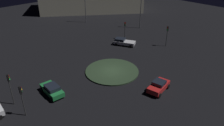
{
  "coord_description": "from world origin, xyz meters",
  "views": [
    {
      "loc": [
        22.94,
        -21.41,
        18.08
      ],
      "look_at": [
        0.0,
        0.0,
        1.61
      ],
      "focal_mm": 35.11,
      "sensor_mm": 36.0,
      "label": 1
    }
  ],
  "objects_px": {
    "traffic_light_south": "(9,84)",
    "streetlamp_northwest": "(141,7)",
    "car_red": "(159,86)",
    "traffic_light_south_near": "(22,95)",
    "car_silver": "(124,42)",
    "streetlamp_northwest_near": "(85,3)",
    "car_green": "(52,89)",
    "traffic_light_north": "(167,32)",
    "traffic_light_northwest": "(125,27)"
  },
  "relations": [
    {
      "from": "traffic_light_south",
      "to": "streetlamp_northwest",
      "type": "relative_size",
      "value": 0.51
    },
    {
      "from": "car_red",
      "to": "traffic_light_south_near",
      "type": "height_order",
      "value": "traffic_light_south_near"
    },
    {
      "from": "car_silver",
      "to": "streetlamp_northwest_near",
      "type": "height_order",
      "value": "streetlamp_northwest_near"
    },
    {
      "from": "car_green",
      "to": "streetlamp_northwest",
      "type": "height_order",
      "value": "streetlamp_northwest"
    },
    {
      "from": "traffic_light_north",
      "to": "streetlamp_northwest",
      "type": "bearing_deg",
      "value": -114.43
    },
    {
      "from": "car_red",
      "to": "traffic_light_south_near",
      "type": "relative_size",
      "value": 0.99
    },
    {
      "from": "traffic_light_north",
      "to": "traffic_light_northwest",
      "type": "bearing_deg",
      "value": -68.93
    },
    {
      "from": "traffic_light_northwest",
      "to": "streetlamp_northwest_near",
      "type": "relative_size",
      "value": 0.45
    },
    {
      "from": "traffic_light_north",
      "to": "streetlamp_northwest",
      "type": "relative_size",
      "value": 0.49
    },
    {
      "from": "streetlamp_northwest_near",
      "to": "car_green",
      "type": "bearing_deg",
      "value": -45.06
    },
    {
      "from": "car_silver",
      "to": "car_green",
      "type": "relative_size",
      "value": 1.11
    },
    {
      "from": "streetlamp_northwest_near",
      "to": "traffic_light_south",
      "type": "bearing_deg",
      "value": -52.01
    },
    {
      "from": "traffic_light_south_near",
      "to": "traffic_light_northwest",
      "type": "relative_size",
      "value": 1.06
    },
    {
      "from": "car_green",
      "to": "car_red",
      "type": "bearing_deg",
      "value": -126.89
    },
    {
      "from": "car_silver",
      "to": "traffic_light_south",
      "type": "relative_size",
      "value": 1.05
    },
    {
      "from": "car_green",
      "to": "traffic_light_south",
      "type": "relative_size",
      "value": 0.95
    },
    {
      "from": "traffic_light_north",
      "to": "traffic_light_south_near",
      "type": "bearing_deg",
      "value": 0.93
    },
    {
      "from": "car_red",
      "to": "traffic_light_south_near",
      "type": "xyz_separation_m",
      "value": [
        -7.86,
        -16.07,
        2.17
      ]
    },
    {
      "from": "car_green",
      "to": "traffic_light_northwest",
      "type": "distance_m",
      "value": 23.76
    },
    {
      "from": "traffic_light_south_near",
      "to": "streetlamp_northwest",
      "type": "xyz_separation_m",
      "value": [
        -12.21,
        35.43,
        2.37
      ]
    },
    {
      "from": "streetlamp_northwest_near",
      "to": "traffic_light_northwest",
      "type": "bearing_deg",
      "value": -4.62
    },
    {
      "from": "car_green",
      "to": "traffic_light_northwest",
      "type": "bearing_deg",
      "value": -68.2
    },
    {
      "from": "traffic_light_south",
      "to": "traffic_light_north",
      "type": "distance_m",
      "value": 30.65
    },
    {
      "from": "car_green",
      "to": "traffic_light_south_near",
      "type": "xyz_separation_m",
      "value": [
        1.71,
        -4.58,
        2.21
      ]
    },
    {
      "from": "car_green",
      "to": "traffic_light_northwest",
      "type": "xyz_separation_m",
      "value": [
        -7.67,
        22.4,
        2.06
      ]
    },
    {
      "from": "car_red",
      "to": "traffic_light_south",
      "type": "relative_size",
      "value": 0.92
    },
    {
      "from": "streetlamp_northwest",
      "to": "car_green",
      "type": "bearing_deg",
      "value": -71.2
    },
    {
      "from": "traffic_light_south_near",
      "to": "streetlamp_northwest",
      "type": "height_order",
      "value": "streetlamp_northwest"
    },
    {
      "from": "car_green",
      "to": "streetlamp_northwest",
      "type": "distance_m",
      "value": 32.9
    },
    {
      "from": "traffic_light_south_near",
      "to": "streetlamp_northwest_near",
      "type": "height_order",
      "value": "streetlamp_northwest_near"
    },
    {
      "from": "traffic_light_north",
      "to": "traffic_light_northwest",
      "type": "relative_size",
      "value": 1.08
    },
    {
      "from": "traffic_light_south",
      "to": "streetlamp_northwest_near",
      "type": "xyz_separation_m",
      "value": [
        -22.22,
        28.45,
        2.17
      ]
    },
    {
      "from": "car_silver",
      "to": "streetlamp_northwest",
      "type": "xyz_separation_m",
      "value": [
        -5.02,
        11.03,
        4.62
      ]
    },
    {
      "from": "car_silver",
      "to": "traffic_light_north",
      "type": "xyz_separation_m",
      "value": [
        6.38,
        5.99,
        2.31
      ]
    },
    {
      "from": "traffic_light_south_near",
      "to": "car_silver",
      "type": "bearing_deg",
      "value": 13.93
    },
    {
      "from": "traffic_light_north",
      "to": "traffic_light_northwest",
      "type": "xyz_separation_m",
      "value": [
        -8.57,
        -3.4,
        -0.21
      ]
    },
    {
      "from": "traffic_light_south_near",
      "to": "streetlamp_northwest_near",
      "type": "xyz_separation_m",
      "value": [
        -25.35,
        28.27,
        2.36
      ]
    },
    {
      "from": "car_silver",
      "to": "car_red",
      "type": "relative_size",
      "value": 1.14
    },
    {
      "from": "car_red",
      "to": "traffic_light_south_near",
      "type": "distance_m",
      "value": 18.02
    },
    {
      "from": "traffic_light_south_near",
      "to": "streetlamp_northwest_near",
      "type": "distance_m",
      "value": 38.04
    },
    {
      "from": "traffic_light_south_near",
      "to": "traffic_light_north",
      "type": "distance_m",
      "value": 30.4
    },
    {
      "from": "car_green",
      "to": "car_red",
      "type": "relative_size",
      "value": 1.03
    },
    {
      "from": "traffic_light_northwest",
      "to": "streetlamp_northwest_near",
      "type": "height_order",
      "value": "streetlamp_northwest_near"
    },
    {
      "from": "traffic_light_north",
      "to": "traffic_light_south",
      "type": "bearing_deg",
      "value": -4.93
    },
    {
      "from": "car_silver",
      "to": "streetlamp_northwest_near",
      "type": "relative_size",
      "value": 0.54
    },
    {
      "from": "car_red",
      "to": "streetlamp_northwest",
      "type": "bearing_deg",
      "value": -143.95
    },
    {
      "from": "car_red",
      "to": "streetlamp_northwest_near",
      "type": "height_order",
      "value": "streetlamp_northwest_near"
    },
    {
      "from": "car_silver",
      "to": "traffic_light_northwest",
      "type": "xyz_separation_m",
      "value": [
        -2.19,
        2.58,
        2.1
      ]
    },
    {
      "from": "traffic_light_south",
      "to": "traffic_light_south_near",
      "type": "xyz_separation_m",
      "value": [
        3.13,
        0.18,
        -0.2
      ]
    },
    {
      "from": "car_silver",
      "to": "streetlamp_northwest",
      "type": "relative_size",
      "value": 0.53
    }
  ]
}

